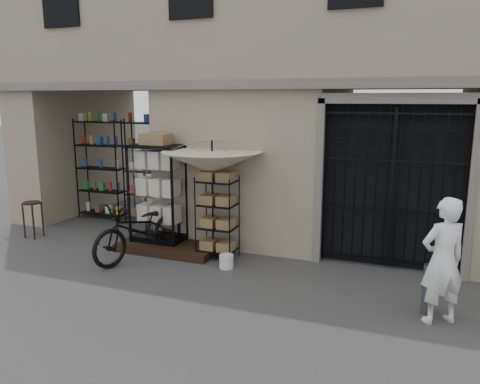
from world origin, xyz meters
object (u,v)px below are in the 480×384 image
at_px(steel_bollard, 427,289).
at_px(shopkeeper, 437,321).
at_px(display_cabinet, 158,198).
at_px(wooden_stool, 33,219).
at_px(white_bucket, 226,261).
at_px(bicycle, 142,258).
at_px(market_umbrella, 212,156).
at_px(wire_rack, 217,218).

distance_m(steel_bollard, shopkeeper, 0.45).
height_order(display_cabinet, wooden_stool, display_cabinet).
bearing_deg(white_bucket, bicycle, -177.31).
height_order(market_umbrella, white_bucket, market_umbrella).
height_order(display_cabinet, bicycle, display_cabinet).
distance_m(wooden_stool, steel_bollard, 8.06).
bearing_deg(wooden_stool, market_umbrella, 4.09).
bearing_deg(shopkeeper, display_cabinet, -48.70).
bearing_deg(wooden_stool, wire_rack, 3.02).
xyz_separation_m(white_bucket, shopkeeper, (3.49, -0.86, -0.12)).
bearing_deg(wooden_stool, shopkeeper, -7.68).
xyz_separation_m(display_cabinet, wire_rack, (1.36, -0.13, -0.26)).
distance_m(display_cabinet, bicycle, 1.23).
distance_m(white_bucket, bicycle, 1.73).
bearing_deg(steel_bollard, wire_rack, 163.13).
height_order(wooden_stool, steel_bollard, wooden_stool).
relative_size(wooden_stool, shopkeeper, 0.45).
bearing_deg(steel_bollard, shopkeeper, -52.62).
height_order(wooden_stool, shopkeeper, wooden_stool).
distance_m(white_bucket, shopkeeper, 3.60).
bearing_deg(market_umbrella, bicycle, -153.22).
xyz_separation_m(market_umbrella, wooden_stool, (-4.17, -0.30, -1.52)).
distance_m(white_bucket, steel_bollard, 3.41).
bearing_deg(display_cabinet, shopkeeper, -6.42).
relative_size(white_bucket, wooden_stool, 0.32).
bearing_deg(wooden_stool, steel_bollard, -6.40).
xyz_separation_m(wire_rack, market_umbrella, (-0.13, 0.07, 1.16)).
bearing_deg(steel_bollard, market_umbrella, 162.70).
relative_size(wire_rack, shopkeeper, 0.90).
bearing_deg(bicycle, shopkeeper, 8.29).
xyz_separation_m(bicycle, steel_bollard, (5.06, -0.58, 0.37)).
xyz_separation_m(white_bucket, wooden_stool, (-4.67, 0.24, 0.29)).
xyz_separation_m(white_bucket, bicycle, (-1.72, -0.08, -0.12)).
relative_size(wire_rack, market_umbrella, 0.59).
bearing_deg(display_cabinet, steel_bollard, -4.74).
bearing_deg(market_umbrella, white_bucket, -46.75).
height_order(wire_rack, steel_bollard, wire_rack).
distance_m(display_cabinet, market_umbrella, 1.53).
bearing_deg(market_umbrella, wooden_stool, -175.91).
distance_m(market_umbrella, steel_bollard, 4.32).
bearing_deg(wooden_stool, display_cabinet, 7.01).
relative_size(wire_rack, steel_bollard, 2.15).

